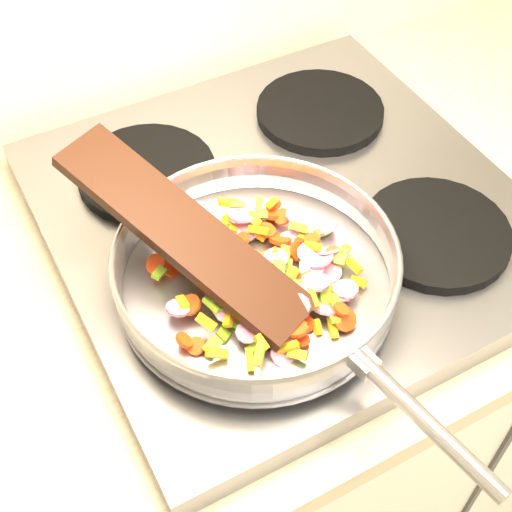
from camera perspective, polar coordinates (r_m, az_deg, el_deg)
name	(u,v)px	position (r m, az deg, el deg)	size (l,w,h in m)	color
cooktop	(285,216)	(0.97, 2.34, 3.20)	(0.60, 0.60, 0.04)	#939399
grate_fl	(241,319)	(0.82, -1.20, -5.07)	(0.19, 0.19, 0.02)	black
grate_fr	(436,233)	(0.93, 14.20, 1.78)	(0.19, 0.19, 0.02)	black
grate_bl	(147,172)	(1.00, -8.74, 6.64)	(0.19, 0.19, 0.02)	black
grate_br	(320,111)	(1.09, 5.14, 11.47)	(0.19, 0.19, 0.02)	black
saute_pan	(257,268)	(0.82, 0.09, -1.00)	(0.37, 0.53, 0.06)	#9E9EA5
vegetable_heap	(262,271)	(0.83, 0.51, -1.20)	(0.26, 0.26, 0.05)	gold
wooden_spatula	(184,232)	(0.80, -5.80, 1.89)	(0.33, 0.07, 0.02)	black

